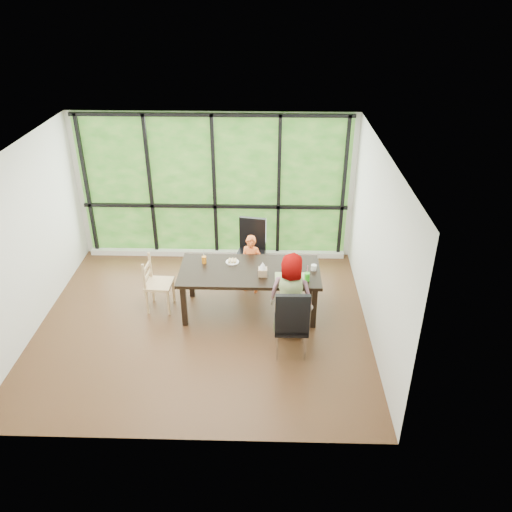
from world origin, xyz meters
The scene contains 23 objects.
ground centered at (0.00, 0.00, 0.00)m, with size 5.00×5.00×0.00m, color black.
back_wall centered at (0.00, 2.25, 1.35)m, with size 5.00×5.00×0.00m, color silver.
foliage_backdrop centered at (0.00, 2.23, 1.35)m, with size 4.80×0.02×2.65m, color #1D4C14.
window_mullions centered at (0.00, 2.19, 1.35)m, with size 4.80×0.06×2.65m, color black, non-canonical shape.
window_sill centered at (0.00, 2.15, 0.05)m, with size 4.80×0.12×0.10m, color silver.
dining_table centered at (0.70, 0.36, 0.38)m, with size 2.15×1.00×0.75m, color black.
chair_window_leather centered at (0.67, 1.35, 0.54)m, with size 0.46×0.46×1.08m, color black.
chair_interior_leather centered at (1.31, -0.63, 0.54)m, with size 0.46×0.46×1.08m, color black.
chair_end_beech centered at (-0.73, 0.39, 0.45)m, with size 0.42×0.40×0.90m, color tan.
child_toddler centered at (0.70, 0.95, 0.51)m, with size 0.37×0.24×1.02m, color orange.
child_older centered at (1.33, -0.20, 0.66)m, with size 0.64×0.42×1.32m, color gray.
placemat centered at (1.32, 0.13, 0.75)m, with size 0.46×0.34×0.01m, color tan.
plate_far centered at (0.42, 0.58, 0.76)m, with size 0.21×0.21×0.01m, color white.
plate_near centered at (1.32, 0.13, 0.76)m, with size 0.20×0.20×0.01m, color white.
orange_cup centered at (-0.02, 0.55, 0.81)m, with size 0.07×0.07×0.11m, color orange.
green_cup centered at (1.55, 0.07, 0.81)m, with size 0.08×0.08×0.13m, color green.
white_mug centered at (1.68, 0.38, 0.79)m, with size 0.09×0.09×0.09m, color white.
tissue_box centered at (0.90, 0.20, 0.81)m, with size 0.13×0.13×0.12m, color tan.
crepe_rolls_far centered at (0.42, 0.58, 0.78)m, with size 0.15×0.12×0.04m, color tan, non-canonical shape.
crepe_rolls_near centered at (1.32, 0.13, 0.78)m, with size 0.05×0.12×0.04m, color tan, non-canonical shape.
straw_white centered at (-0.02, 0.55, 0.90)m, with size 0.01×0.01×0.20m, color white.
straw_pink centered at (1.55, 0.07, 0.92)m, with size 0.01×0.01×0.20m, color pink.
tissue centered at (0.90, 0.20, 0.92)m, with size 0.12×0.12×0.11m, color white.
Camera 1 is at (0.99, -6.36, 4.73)m, focal length 35.92 mm.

